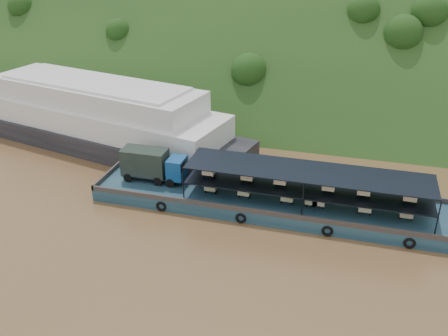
# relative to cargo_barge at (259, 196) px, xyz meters

# --- Properties ---
(ground) EXTENTS (160.00, 160.00, 0.00)m
(ground) POSITION_rel_cargo_barge_xyz_m (-1.96, -1.89, -1.14)
(ground) COLOR brown
(ground) RESTS_ON ground
(hillside) EXTENTS (140.00, 39.60, 39.60)m
(hillside) POSITION_rel_cargo_barge_xyz_m (-1.96, 34.11, -1.14)
(hillside) COLOR #193613
(hillside) RESTS_ON ground
(cargo_barge) EXTENTS (35.00, 7.18, 4.58)m
(cargo_barge) POSITION_rel_cargo_barge_xyz_m (0.00, 0.00, 0.00)
(cargo_barge) COLOR #132D44
(cargo_barge) RESTS_ON ground
(passenger_ferry) EXTENTS (41.38, 18.46, 8.13)m
(passenger_ferry) POSITION_rel_cargo_barge_xyz_m (-23.04, 10.31, 2.38)
(passenger_ferry) COLOR black
(passenger_ferry) RESTS_ON ground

